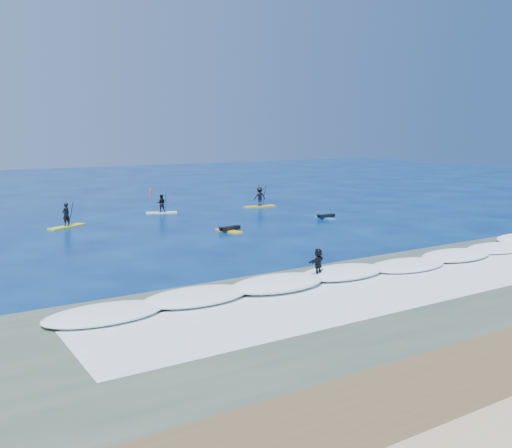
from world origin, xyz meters
TOP-DOWN VIEW (x-y plane):
  - ground at (0.00, 0.00)m, footprint 160.00×160.00m
  - shallow_water at (0.00, -14.00)m, footprint 90.00×13.00m
  - breaking_wave at (0.00, -10.00)m, footprint 40.00×6.00m
  - whitewater at (0.00, -13.00)m, footprint 34.00×5.00m
  - sup_paddler_left at (-10.92, 11.95)m, footprint 3.02×2.09m
  - sup_paddler_center at (-2.07, 14.98)m, footprint 2.69×1.65m
  - sup_paddler_right at (7.35, 13.85)m, footprint 3.16×1.14m
  - prone_paddler_near at (-1.59, 3.94)m, footprint 1.86×2.40m
  - prone_paddler_far at (8.02, 4.93)m, footprint 1.75×2.21m
  - wave_surfer at (-4.57, -9.93)m, footprint 2.01×1.20m
  - marker_buoy at (2.98, 30.08)m, footprint 0.27×0.27m

SIDE VIEW (x-z plane):
  - ground at x=0.00m, z-range 0.00..0.00m
  - breaking_wave at x=0.00m, z-range -0.15..0.15m
  - whitewater at x=0.00m, z-range -0.01..0.01m
  - shallow_water at x=0.00m, z-range 0.00..0.01m
  - prone_paddler_far at x=8.02m, z-range -0.07..0.39m
  - prone_paddler_near at x=-1.59m, z-range -0.08..0.41m
  - marker_buoy at x=2.98m, z-range -0.04..0.60m
  - sup_paddler_left at x=-10.92m, z-range -0.40..1.72m
  - sup_paddler_center at x=-2.07m, z-range -0.23..1.62m
  - wave_surfer at x=-4.57m, z-range 0.10..1.51m
  - sup_paddler_right at x=7.35m, z-range -0.24..1.93m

